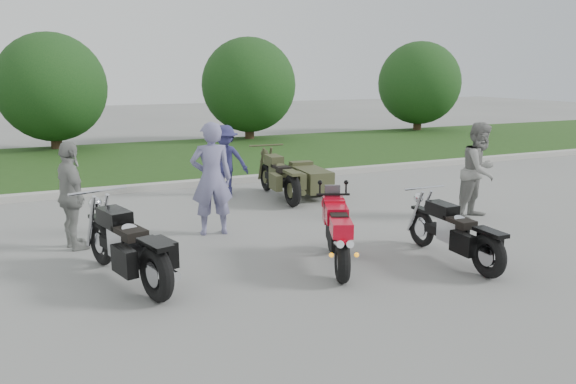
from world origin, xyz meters
name	(u,v)px	position (x,y,z in m)	size (l,w,h in m)	color
ground	(314,260)	(0.00, 0.00, 0.00)	(80.00, 80.00, 0.00)	gray
curb	(203,183)	(0.00, 6.00, 0.07)	(60.00, 0.30, 0.15)	#B2B0A7
grass_strip	(166,159)	(0.00, 10.15, 0.07)	(60.00, 8.00, 0.14)	#2D551D
tree_mid_left	(52,87)	(-3.00, 13.50, 2.19)	(3.60, 3.60, 4.00)	#3F2B1C
tree_mid_right	(249,85)	(4.00, 13.50, 2.19)	(3.60, 3.60, 4.00)	#3F2B1C
tree_far_right	(419,83)	(12.00, 13.50, 2.19)	(3.60, 3.60, 4.00)	#3F2B1C
sportbike_red	(337,232)	(0.16, -0.40, 0.52)	(0.86, 1.77, 0.88)	black
cruiser_left	(130,249)	(-2.63, 0.15, 0.47)	(0.86, 2.36, 0.93)	black
cruiser_right	(457,235)	(1.84, -0.95, 0.42)	(0.36, 2.11, 0.81)	black
cruiser_sidecar	(298,179)	(1.55, 3.85, 0.43)	(1.22, 2.36, 0.91)	black
person_stripe	(212,179)	(-0.97, 1.93, 0.96)	(0.70, 0.46, 1.93)	slate
person_grey	(480,171)	(3.95, 0.93, 0.91)	(0.88, 0.69, 1.81)	gray
person_denim	(225,161)	(0.17, 4.73, 0.79)	(1.02, 0.59, 1.58)	navy
person_back	(72,196)	(-3.19, 2.03, 0.85)	(1.00, 0.42, 1.71)	gray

